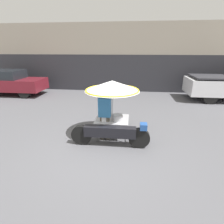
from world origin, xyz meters
TOP-DOWN VIEW (x-y plane):
  - ground_plane at (0.00, 0.00)m, footprint 36.00×36.00m
  - shopfront_building at (0.00, 8.36)m, footprint 28.00×2.06m
  - vendor_motorcycle_cart at (0.14, 0.61)m, footprint 2.37×1.70m
  - vendor_person at (-0.07, 0.50)m, footprint 0.38×0.22m
  - parked_car at (-6.90, 5.56)m, footprint 4.24×1.69m

SIDE VIEW (x-z plane):
  - ground_plane at x=0.00m, z-range 0.00..0.00m
  - parked_car at x=-6.90m, z-range 0.03..1.56m
  - vendor_person at x=-0.07m, z-range 0.10..1.71m
  - vendor_motorcycle_cart at x=0.14m, z-range 0.46..2.34m
  - shopfront_building at x=0.00m, z-range -0.01..4.33m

